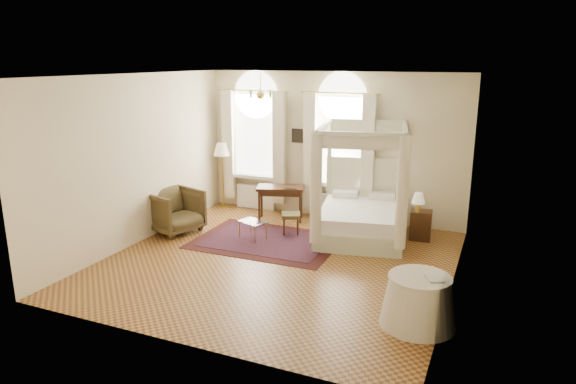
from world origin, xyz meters
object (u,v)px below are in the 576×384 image
Objects in this scene: writing_desk at (280,191)px; floor_lamp at (222,152)px; side_table at (419,301)px; coffee_table at (253,223)px; canopy_bed at (361,213)px; stool at (291,217)px; armchair at (175,211)px; nightstand at (421,225)px.

writing_desk is 1.90m from floor_lamp.
coffee_table is at bearing 149.05° from side_table.
coffee_table is at bearing -155.14° from canopy_bed.
canopy_bed is at bearing 13.14° from stool.
side_table is at bearing -36.40° from floor_lamp.
writing_desk is 1.11× the size of side_table.
canopy_bed is 1.45m from stool.
floor_lamp is (-1.72, 0.40, 0.70)m from writing_desk.
canopy_bed is 2.09× the size of writing_desk.
armchair is 2.22m from floor_lamp.
armchair is at bearing -90.00° from floor_lamp.
canopy_bed reaches higher than side_table.
canopy_bed is 3.56m from side_table.
stool is (-2.55, -0.73, 0.07)m from nightstand.
writing_desk is at bearing -29.43° from armchair.
stool is 2.78m from floor_lamp.
canopy_bed is 1.51× the size of floor_lamp.
armchair is (-3.71, -1.17, -0.07)m from canopy_bed.
canopy_bed is 2.20m from coffee_table.
side_table is (3.68, -3.58, -0.32)m from writing_desk.
armchair reaches higher than stool.
writing_desk is 1.42m from coffee_table.
nightstand reaches higher than coffee_table.
stool is at bearing -53.17° from writing_desk.
stool is 0.48× the size of side_table.
nightstand is 0.57× the size of side_table.
writing_desk is 1.16× the size of armchair.
canopy_bed reaches higher than nightstand.
armchair is 0.62× the size of floor_lamp.
floor_lamp is at bearing 152.95° from stool.
writing_desk is at bearing 126.83° from stool.
nightstand reaches higher than stool.
canopy_bed is 2.43× the size of armchair.
coffee_table is 0.40× the size of floor_lamp.
nightstand is at bearing 98.73° from side_table.
armchair is at bearing -162.03° from nightstand.
nightstand is 0.51× the size of writing_desk.
side_table is (1.69, -3.13, -0.17)m from canopy_bed.
stool is at bearing 45.33° from coffee_table.
floor_lamp is (-0.00, 2.02, 0.92)m from armchair.
canopy_bed reaches higher than writing_desk.
coffee_table is 0.61× the size of side_table.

